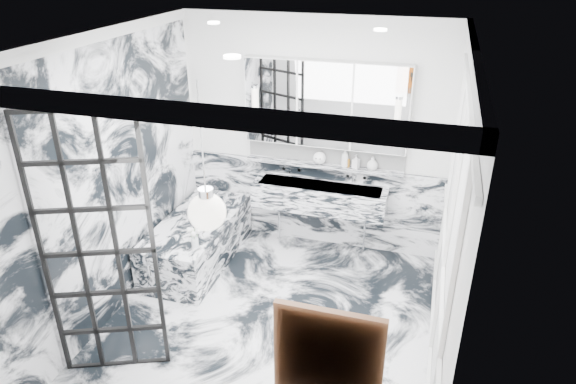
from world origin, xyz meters
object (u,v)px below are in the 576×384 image
(trough_sink, at_px, (320,197))
(mirror_cabinet, at_px, (326,105))
(bathtub, at_px, (198,240))
(crittall_door, at_px, (99,253))

(trough_sink, xyz_separation_m, mirror_cabinet, (-0.00, 0.17, 1.09))
(bathtub, bearing_deg, crittall_door, -88.64)
(mirror_cabinet, bearing_deg, crittall_door, -116.19)
(mirror_cabinet, relative_size, bathtub, 1.15)
(crittall_door, bearing_deg, bathtub, 69.10)
(crittall_door, distance_m, trough_sink, 2.79)
(trough_sink, xyz_separation_m, bathtub, (-1.33, -0.66, -0.45))
(trough_sink, height_order, mirror_cabinet, mirror_cabinet)
(mirror_cabinet, height_order, bathtub, mirror_cabinet)
(crittall_door, height_order, trough_sink, crittall_door)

